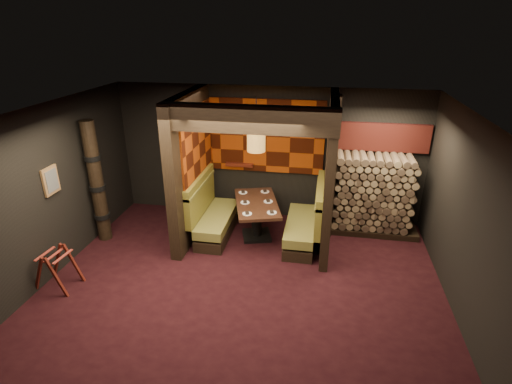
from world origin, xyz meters
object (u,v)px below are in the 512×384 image
Objects in this scene: booth_bench_left at (212,216)px; firewood_stack at (377,195)px; booth_bench_right at (306,224)px; pendant_lamp at (256,139)px; luggage_rack at (56,267)px; totem_column at (97,183)px; dining_table at (257,213)px.

firewood_stack reaches higher than booth_bench_left.
pendant_lamp is (-0.99, -0.02, 1.65)m from booth_bench_right.
luggage_rack is 0.30× the size of totem_column.
dining_table is 1.52m from pendant_lamp.
firewood_stack is (2.34, 0.72, -1.24)m from pendant_lamp.
luggage_rack is at bearing -151.53° from firewood_stack.
pendant_lamp is at bearing -1.38° from booth_bench_left.
totem_column is at bearing -169.08° from dining_table.
firewood_stack is (5.25, 2.85, 0.46)m from luggage_rack.
booth_bench_left is at bearing -178.22° from dining_table.
dining_table is (-0.99, 0.03, 0.13)m from booth_bench_right.
totem_column is (-3.00, -0.53, -0.87)m from pendant_lamp.
firewood_stack is (1.35, 0.70, 0.42)m from booth_bench_right.
firewood_stack is at bearing 27.35° from booth_bench_right.
booth_bench_right is 1.93m from pendant_lamp.
pendant_lamp reaches higher than booth_bench_left.
dining_table is at bearing 1.78° from booth_bench_left.
luggage_rack is at bearing -87.14° from totem_column.
totem_column is at bearing -172.14° from booth_bench_right.
booth_bench_left is 3.35m from firewood_stack.
firewood_stack reaches higher than dining_table.
booth_bench_left and booth_bench_right have the same top height.
booth_bench_left is 0.92m from dining_table.
pendant_lamp is 3.99m from luggage_rack.
booth_bench_left reaches higher than luggage_rack.
booth_bench_right is 0.67× the size of totem_column.
booth_bench_left is 0.92× the size of firewood_stack.
booth_bench_left is 0.99× the size of dining_table.
luggage_rack is at bearing -143.24° from dining_table.
dining_table is 2.24× the size of luggage_rack.
pendant_lamp is (0.00, -0.05, 1.52)m from dining_table.
totem_column is (-3.00, -0.58, 0.65)m from dining_table.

